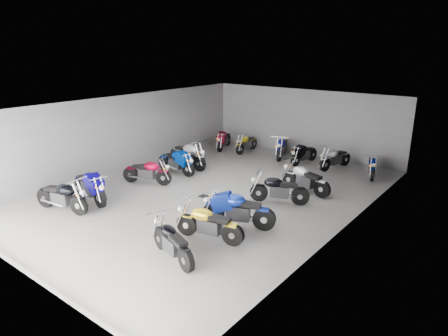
{
  "coord_description": "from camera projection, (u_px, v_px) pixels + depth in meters",
  "views": [
    {
      "loc": [
        8.88,
        -10.62,
        5.22
      ],
      "look_at": [
        0.44,
        0.13,
        1.0
      ],
      "focal_mm": 32.0,
      "sensor_mm": 36.0,
      "label": 1
    }
  ],
  "objects": [
    {
      "name": "ground",
      "position": [
        212.0,
        192.0,
        14.76
      ],
      "size": [
        14.0,
        14.0,
        0.0
      ],
      "primitive_type": "plane",
      "color": "gray",
      "rests_on": "ground"
    },
    {
      "name": "wall_back",
      "position": [
        303.0,
        122.0,
        19.55
      ],
      "size": [
        10.0,
        0.1,
        3.2
      ],
      "primitive_type": "cube",
      "color": "gray",
      "rests_on": "ground"
    },
    {
      "name": "wall_left",
      "position": [
        123.0,
        133.0,
        17.24
      ],
      "size": [
        0.1,
        14.0,
        3.2
      ],
      "primitive_type": "cube",
      "color": "gray",
      "rests_on": "ground"
    },
    {
      "name": "wall_right",
      "position": [
        347.0,
        178.0,
        11.34
      ],
      "size": [
        0.1,
        14.0,
        3.2
      ],
      "primitive_type": "cube",
      "color": "gray",
      "rests_on": "ground"
    },
    {
      "name": "ceiling",
      "position": [
        212.0,
        105.0,
        13.82
      ],
      "size": [
        10.0,
        14.0,
        0.04
      ],
      "primitive_type": "cube",
      "color": "black",
      "rests_on": "wall_back"
    },
    {
      "name": "drain_grate",
      "position": [
        204.0,
        196.0,
        14.39
      ],
      "size": [
        0.32,
        0.32,
        0.01
      ],
      "primitive_type": "cube",
      "color": "black",
      "rests_on": "ground"
    },
    {
      "name": "motorcycle_left_a",
      "position": [
        62.0,
        196.0,
        12.96
      ],
      "size": [
        2.15,
        0.62,
        0.95
      ],
      "rotation": [
        0.0,
        0.0,
        -1.37
      ],
      "color": "black",
      "rests_on": "ground"
    },
    {
      "name": "motorcycle_left_b",
      "position": [
        90.0,
        186.0,
        13.79
      ],
      "size": [
        2.28,
        0.62,
        1.01
      ],
      "rotation": [
        0.0,
        0.0,
        -1.76
      ],
      "color": "black",
      "rests_on": "ground"
    },
    {
      "name": "motorcycle_left_d",
      "position": [
        147.0,
        172.0,
        15.57
      ],
      "size": [
        1.94,
        0.88,
        0.9
      ],
      "rotation": [
        0.0,
        0.0,
        -1.19
      ],
      "color": "black",
      "rests_on": "ground"
    },
    {
      "name": "motorcycle_left_e",
      "position": [
        176.0,
        162.0,
        16.85
      ],
      "size": [
        2.13,
        0.44,
        0.94
      ],
      "rotation": [
        0.0,
        0.0,
        -1.62
      ],
      "color": "black",
      "rests_on": "ground"
    },
    {
      "name": "motorcycle_left_f",
      "position": [
        188.0,
        155.0,
        17.68
      ],
      "size": [
        2.38,
        0.61,
        1.05
      ],
      "rotation": [
        0.0,
        0.0,
        -1.73
      ],
      "color": "black",
      "rests_on": "ground"
    },
    {
      "name": "motorcycle_right_a",
      "position": [
        172.0,
        242.0,
        10.05
      ],
      "size": [
        1.91,
        0.7,
        0.86
      ],
      "rotation": [
        0.0,
        0.0,
        1.28
      ],
      "color": "black",
      "rests_on": "ground"
    },
    {
      "name": "motorcycle_right_b",
      "position": [
        208.0,
        223.0,
        11.03
      ],
      "size": [
        2.06,
        0.61,
        0.91
      ],
      "rotation": [
        0.0,
        0.0,
        1.79
      ],
      "color": "black",
      "rests_on": "ground"
    },
    {
      "name": "motorcycle_right_c",
      "position": [
        237.0,
        210.0,
        11.82
      ],
      "size": [
        2.13,
        1.03,
        0.99
      ],
      "rotation": [
        0.0,
        0.0,
        1.98
      ],
      "color": "black",
      "rests_on": "ground"
    },
    {
      "name": "motorcycle_right_e",
      "position": [
        279.0,
        189.0,
        13.66
      ],
      "size": [
        1.94,
        0.94,
        0.9
      ],
      "rotation": [
        0.0,
        0.0,
        1.98
      ],
      "color": "black",
      "rests_on": "ground"
    },
    {
      "name": "motorcycle_right_f",
      "position": [
        305.0,
        179.0,
        14.67
      ],
      "size": [
        2.11,
        0.55,
        0.93
      ],
      "rotation": [
        0.0,
        0.0,
        1.4
      ],
      "color": "black",
      "rests_on": "ground"
    },
    {
      "name": "motorcycle_back_a",
      "position": [
        224.0,
        140.0,
        20.84
      ],
      "size": [
        0.88,
        1.96,
        0.9
      ],
      "rotation": [
        0.0,
        0.0,
        3.52
      ],
      "color": "black",
      "rests_on": "ground"
    },
    {
      "name": "motorcycle_back_b",
      "position": [
        246.0,
        143.0,
        20.23
      ],
      "size": [
        0.43,
        1.95,
        0.86
      ],
      "rotation": [
        0.0,
        0.0,
        3.23
      ],
      "color": "black",
      "rests_on": "ground"
    },
    {
      "name": "motorcycle_back_c",
      "position": [
        282.0,
        147.0,
        19.24
      ],
      "size": [
        0.91,
        2.06,
        0.95
      ],
      "rotation": [
        0.0,
        0.0,
        3.51
      ],
      "color": "black",
      "rests_on": "ground"
    },
    {
      "name": "motorcycle_back_d",
      "position": [
        304.0,
        154.0,
        18.26
      ],
      "size": [
        0.44,
        1.91,
        0.84
      ],
      "rotation": [
        0.0,
        0.0,
        3.02
      ],
      "color": "black",
      "rests_on": "ground"
    },
    {
      "name": "motorcycle_back_e",
      "position": [
        335.0,
        158.0,
        17.48
      ],
      "size": [
        0.63,
        2.0,
        0.89
      ],
      "rotation": [
        0.0,
        0.0,
        2.9
      ],
      "color": "black",
      "rests_on": "ground"
    },
    {
      "name": "motorcycle_back_f",
      "position": [
        372.0,
        166.0,
        16.46
      ],
      "size": [
        0.78,
        1.83,
        0.84
      ],
      "rotation": [
        0.0,
        0.0,
        3.5
      ],
      "color": "black",
      "rests_on": "ground"
    }
  ]
}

